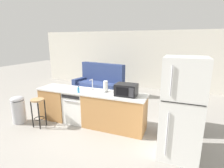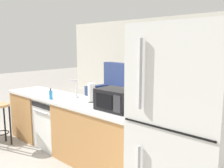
# 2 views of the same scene
# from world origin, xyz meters

# --- Properties ---
(ground_plane) EXTENTS (24.00, 24.00, 0.00)m
(ground_plane) POSITION_xyz_m (0.00, 0.00, 0.00)
(ground_plane) COLOR gray
(wall_back) EXTENTS (10.00, 0.06, 2.60)m
(wall_back) POSITION_xyz_m (0.30, 4.20, 1.30)
(wall_back) COLOR silver
(wall_back) RESTS_ON ground_plane
(kitchen_counter) EXTENTS (2.94, 0.66, 0.90)m
(kitchen_counter) POSITION_xyz_m (0.24, 0.00, 0.42)
(kitchen_counter) COLOR #B77F47
(kitchen_counter) RESTS_ON ground_plane
(dishwasher) EXTENTS (0.58, 0.61, 0.84)m
(dishwasher) POSITION_xyz_m (-0.25, -0.00, 0.42)
(dishwasher) COLOR white
(dishwasher) RESTS_ON ground_plane
(refrigerator) EXTENTS (0.72, 0.73, 1.90)m
(refrigerator) POSITION_xyz_m (2.35, -0.55, 0.95)
(refrigerator) COLOR silver
(refrigerator) RESTS_ON ground_plane
(microwave) EXTENTS (0.50, 0.37, 0.28)m
(microwave) POSITION_xyz_m (1.13, -0.00, 1.04)
(microwave) COLOR black
(microwave) RESTS_ON kitchen_counter
(sink_faucet) EXTENTS (0.07, 0.18, 0.30)m
(sink_faucet) POSITION_xyz_m (0.17, 0.11, 1.03)
(sink_faucet) COLOR silver
(sink_faucet) RESTS_ON kitchen_counter
(paper_towel_roll) EXTENTS (0.14, 0.14, 0.28)m
(paper_towel_roll) POSITION_xyz_m (0.56, 0.09, 1.04)
(paper_towel_roll) COLOR #4C4C51
(paper_towel_roll) RESTS_ON kitchen_counter
(soap_bottle) EXTENTS (0.06, 0.06, 0.18)m
(soap_bottle) POSITION_xyz_m (-0.05, -0.22, 0.97)
(soap_bottle) COLOR #338CCC
(soap_bottle) RESTS_ON kitchen_counter
(bar_stool) EXTENTS (0.32, 0.32, 0.74)m
(bar_stool) POSITION_xyz_m (-0.99, -0.64, 0.54)
(bar_stool) COLOR tan
(bar_stool) RESTS_ON ground_plane
(couch) EXTENTS (2.14, 1.28, 1.27)m
(couch) POSITION_xyz_m (-0.75, 2.41, 0.39)
(couch) COLOR navy
(couch) RESTS_ON ground_plane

